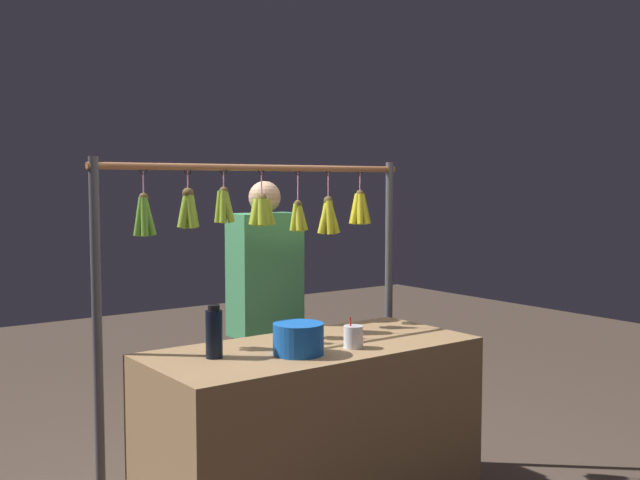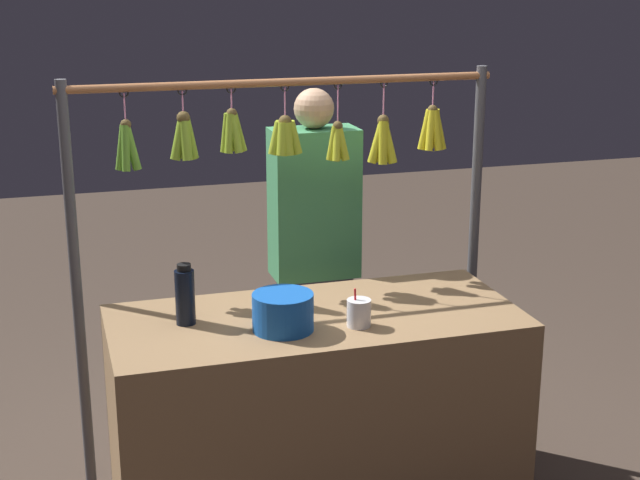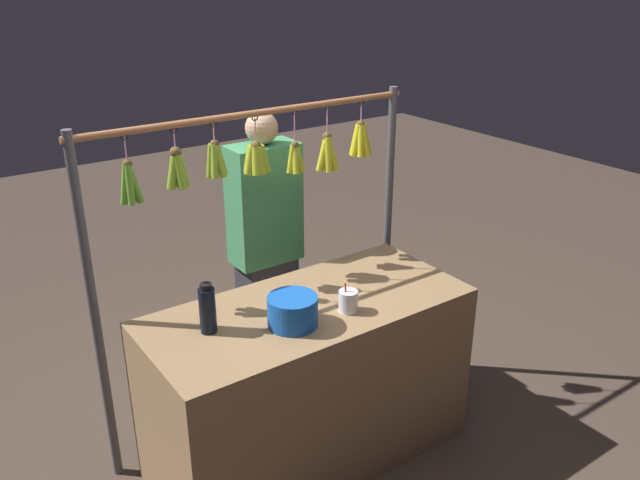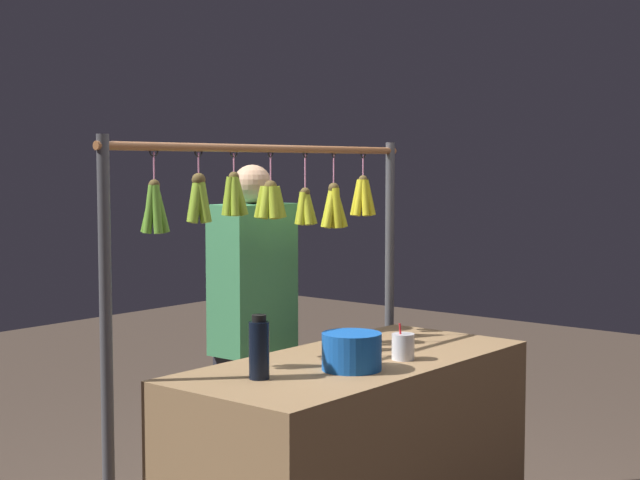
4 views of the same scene
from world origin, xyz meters
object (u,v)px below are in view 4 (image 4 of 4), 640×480
at_px(water_bottle, 259,349).
at_px(blue_bucket, 352,351).
at_px(vendor_person, 253,345).
at_px(drink_cup, 403,347).

xyz_separation_m(water_bottle, blue_bucket, (-0.33, 0.16, -0.04)).
height_order(water_bottle, vendor_person, vendor_person).
bearing_deg(blue_bucket, water_bottle, -26.34).
bearing_deg(drink_cup, water_bottle, -18.73).
distance_m(water_bottle, blue_bucket, 0.37).
bearing_deg(water_bottle, vendor_person, -135.40).
height_order(water_bottle, drink_cup, water_bottle).
bearing_deg(blue_bucket, vendor_person, -113.27).
xyz_separation_m(blue_bucket, drink_cup, (-0.27, 0.04, -0.02)).
distance_m(water_bottle, vendor_person, 0.98).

